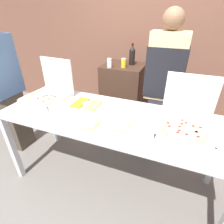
{
  "coord_description": "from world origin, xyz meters",
  "views": [
    {
      "loc": [
        0.54,
        -1.37,
        1.8
      ],
      "look_at": [
        0.0,
        0.0,
        0.95
      ],
      "focal_mm": 28.0,
      "sensor_mm": 36.0,
      "label": 1
    }
  ],
  "objects_px": {
    "pizza_box_far_left": "(186,121)",
    "soda_can_colored": "(124,63)",
    "pizza_box_near_left": "(49,92)",
    "paper_plate_front_right": "(91,125)",
    "veggie_tray": "(87,105)",
    "soda_bottle": "(132,55)",
    "soda_can_silver": "(109,63)",
    "person_server_vest": "(163,85)",
    "paper_plate_front_left": "(123,127)",
    "person_guest_cap": "(6,88)"
  },
  "relations": [
    {
      "from": "paper_plate_front_right",
      "to": "veggie_tray",
      "type": "distance_m",
      "value": 0.37
    },
    {
      "from": "soda_can_silver",
      "to": "veggie_tray",
      "type": "bearing_deg",
      "value": -86.89
    },
    {
      "from": "person_guest_cap",
      "to": "pizza_box_near_left",
      "type": "bearing_deg",
      "value": 91.3
    },
    {
      "from": "soda_bottle",
      "to": "soda_can_silver",
      "type": "distance_m",
      "value": 0.36
    },
    {
      "from": "soda_bottle",
      "to": "soda_can_colored",
      "type": "relative_size",
      "value": 2.45
    },
    {
      "from": "veggie_tray",
      "to": "paper_plate_front_right",
      "type": "bearing_deg",
      "value": -55.15
    },
    {
      "from": "paper_plate_front_right",
      "to": "soda_can_silver",
      "type": "distance_m",
      "value": 1.11
    },
    {
      "from": "paper_plate_front_left",
      "to": "person_guest_cap",
      "type": "bearing_deg",
      "value": 171.58
    },
    {
      "from": "pizza_box_near_left",
      "to": "paper_plate_front_left",
      "type": "distance_m",
      "value": 1.03
    },
    {
      "from": "soda_can_colored",
      "to": "paper_plate_front_right",
      "type": "bearing_deg",
      "value": -86.32
    },
    {
      "from": "pizza_box_far_left",
      "to": "pizza_box_near_left",
      "type": "relative_size",
      "value": 0.95
    },
    {
      "from": "soda_bottle",
      "to": "pizza_box_near_left",
      "type": "bearing_deg",
      "value": -126.21
    },
    {
      "from": "paper_plate_front_right",
      "to": "person_server_vest",
      "type": "bearing_deg",
      "value": 60.67
    },
    {
      "from": "person_server_vest",
      "to": "soda_can_colored",
      "type": "bearing_deg",
      "value": -21.47
    },
    {
      "from": "paper_plate_front_right",
      "to": "person_guest_cap",
      "type": "xyz_separation_m",
      "value": [
        -1.4,
        0.32,
        0.02
      ]
    },
    {
      "from": "veggie_tray",
      "to": "soda_bottle",
      "type": "bearing_deg",
      "value": 78.73
    },
    {
      "from": "soda_bottle",
      "to": "soda_can_colored",
      "type": "distance_m",
      "value": 0.21
    },
    {
      "from": "veggie_tray",
      "to": "soda_can_colored",
      "type": "xyz_separation_m",
      "value": [
        0.14,
        0.82,
        0.27
      ]
    },
    {
      "from": "soda_can_silver",
      "to": "soda_bottle",
      "type": "bearing_deg",
      "value": 46.47
    },
    {
      "from": "soda_can_silver",
      "to": "person_guest_cap",
      "type": "bearing_deg",
      "value": -147.59
    },
    {
      "from": "pizza_box_near_left",
      "to": "soda_can_colored",
      "type": "xyz_separation_m",
      "value": [
        0.65,
        0.78,
        0.22
      ]
    },
    {
      "from": "pizza_box_near_left",
      "to": "person_server_vest",
      "type": "distance_m",
      "value": 1.34
    },
    {
      "from": "soda_bottle",
      "to": "soda_can_colored",
      "type": "bearing_deg",
      "value": -109.04
    },
    {
      "from": "pizza_box_far_left",
      "to": "paper_plate_front_right",
      "type": "xyz_separation_m",
      "value": [
        -0.78,
        -0.27,
        -0.07
      ]
    },
    {
      "from": "veggie_tray",
      "to": "soda_can_colored",
      "type": "distance_m",
      "value": 0.87
    },
    {
      "from": "paper_plate_front_right",
      "to": "person_server_vest",
      "type": "relative_size",
      "value": 0.13
    },
    {
      "from": "pizza_box_near_left",
      "to": "veggie_tray",
      "type": "relative_size",
      "value": 1.39
    },
    {
      "from": "paper_plate_front_left",
      "to": "soda_can_silver",
      "type": "distance_m",
      "value": 1.15
    },
    {
      "from": "pizza_box_near_left",
      "to": "soda_can_colored",
      "type": "distance_m",
      "value": 1.04
    },
    {
      "from": "pizza_box_near_left",
      "to": "veggie_tray",
      "type": "height_order",
      "value": "pizza_box_near_left"
    },
    {
      "from": "soda_can_colored",
      "to": "paper_plate_front_left",
      "type": "bearing_deg",
      "value": -71.49
    },
    {
      "from": "veggie_tray",
      "to": "person_guest_cap",
      "type": "relative_size",
      "value": 0.2
    },
    {
      "from": "paper_plate_front_left",
      "to": "veggie_tray",
      "type": "height_order",
      "value": "veggie_tray"
    },
    {
      "from": "soda_bottle",
      "to": "soda_can_colored",
      "type": "height_order",
      "value": "soda_bottle"
    },
    {
      "from": "paper_plate_front_left",
      "to": "soda_can_colored",
      "type": "xyz_separation_m",
      "value": [
        -0.35,
        1.05,
        0.28
      ]
    },
    {
      "from": "pizza_box_far_left",
      "to": "pizza_box_near_left",
      "type": "bearing_deg",
      "value": 177.77
    },
    {
      "from": "pizza_box_far_left",
      "to": "soda_can_colored",
      "type": "relative_size",
      "value": 3.71
    },
    {
      "from": "pizza_box_near_left",
      "to": "soda_can_silver",
      "type": "height_order",
      "value": "pizza_box_near_left"
    },
    {
      "from": "paper_plate_front_left",
      "to": "pizza_box_far_left",
      "type": "bearing_deg",
      "value": 21.51
    },
    {
      "from": "paper_plate_front_left",
      "to": "soda_bottle",
      "type": "bearing_deg",
      "value": 103.14
    },
    {
      "from": "pizza_box_far_left",
      "to": "soda_bottle",
      "type": "xyz_separation_m",
      "value": [
        -0.79,
        1.03,
        0.29
      ]
    },
    {
      "from": "pizza_box_far_left",
      "to": "paper_plate_front_left",
      "type": "bearing_deg",
      "value": -158.19
    },
    {
      "from": "pizza_box_far_left",
      "to": "soda_can_colored",
      "type": "xyz_separation_m",
      "value": [
        -0.85,
        0.85,
        0.21
      ]
    },
    {
      "from": "soda_can_silver",
      "to": "paper_plate_front_left",
      "type": "bearing_deg",
      "value": -61.63
    },
    {
      "from": "veggie_tray",
      "to": "soda_bottle",
      "type": "relative_size",
      "value": 1.15
    },
    {
      "from": "pizza_box_far_left",
      "to": "person_server_vest",
      "type": "xyz_separation_m",
      "value": [
        -0.28,
        0.62,
        0.07
      ]
    },
    {
      "from": "pizza_box_near_left",
      "to": "paper_plate_front_right",
      "type": "height_order",
      "value": "pizza_box_near_left"
    },
    {
      "from": "veggie_tray",
      "to": "soda_bottle",
      "type": "xyz_separation_m",
      "value": [
        0.2,
        1.0,
        0.34
      ]
    },
    {
      "from": "paper_plate_front_left",
      "to": "person_server_vest",
      "type": "xyz_separation_m",
      "value": [
        0.22,
        0.82,
        0.13
      ]
    },
    {
      "from": "veggie_tray",
      "to": "pizza_box_near_left",
      "type": "bearing_deg",
      "value": 175.99
    }
  ]
}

